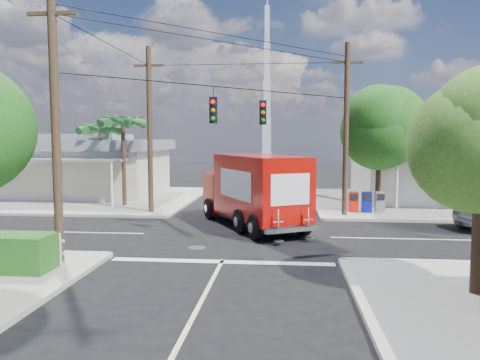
# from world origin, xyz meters

# --- Properties ---
(ground) EXTENTS (120.00, 120.00, 0.00)m
(ground) POSITION_xyz_m (0.00, 0.00, 0.00)
(ground) COLOR black
(ground) RESTS_ON ground
(sidewalk_ne) EXTENTS (14.12, 14.12, 0.14)m
(sidewalk_ne) POSITION_xyz_m (10.88, 10.88, 0.07)
(sidewalk_ne) COLOR gray
(sidewalk_ne) RESTS_ON ground
(sidewalk_nw) EXTENTS (14.12, 14.12, 0.14)m
(sidewalk_nw) POSITION_xyz_m (-10.88, 10.88, 0.07)
(sidewalk_nw) COLOR gray
(sidewalk_nw) RESTS_ON ground
(road_markings) EXTENTS (32.00, 32.00, 0.01)m
(road_markings) POSITION_xyz_m (0.00, -1.47, 0.01)
(road_markings) COLOR beige
(road_markings) RESTS_ON ground
(building_ne) EXTENTS (11.80, 10.20, 4.50)m
(building_ne) POSITION_xyz_m (12.50, 11.97, 2.32)
(building_ne) COLOR silver
(building_ne) RESTS_ON sidewalk_ne
(building_nw) EXTENTS (10.80, 10.20, 4.30)m
(building_nw) POSITION_xyz_m (-12.00, 12.46, 2.22)
(building_nw) COLOR beige
(building_nw) RESTS_ON sidewalk_nw
(radio_tower) EXTENTS (0.80, 0.80, 17.00)m
(radio_tower) POSITION_xyz_m (0.50, 20.00, 5.64)
(radio_tower) COLOR silver
(radio_tower) RESTS_ON ground
(tree_ne_front) EXTENTS (4.21, 4.14, 6.66)m
(tree_ne_front) POSITION_xyz_m (7.21, 6.76, 4.77)
(tree_ne_front) COLOR #422D1C
(tree_ne_front) RESTS_ON sidewalk_ne
(tree_ne_back) EXTENTS (3.77, 3.66, 5.82)m
(tree_ne_back) POSITION_xyz_m (9.81, 8.96, 4.19)
(tree_ne_back) COLOR #422D1C
(tree_ne_back) RESTS_ON sidewalk_ne
(palm_nw_front) EXTENTS (3.01, 3.08, 5.59)m
(palm_nw_front) POSITION_xyz_m (-7.50, 7.50, 5.04)
(palm_nw_front) COLOR #422D1C
(palm_nw_front) RESTS_ON sidewalk_nw
(palm_nw_back) EXTENTS (3.01, 3.08, 5.19)m
(palm_nw_back) POSITION_xyz_m (-9.50, 9.00, 4.67)
(palm_nw_back) COLOR #422D1C
(palm_nw_back) RESTS_ON sidewalk_nw
(utility_poles) EXTENTS (12.00, 10.68, 9.00)m
(utility_poles) POSITION_xyz_m (-1.58, 1.60, 4.67)
(utility_poles) COLOR #473321
(utility_poles) RESTS_ON ground
(vending_boxes) EXTENTS (1.90, 0.50, 1.10)m
(vending_boxes) POSITION_xyz_m (6.50, 6.20, 0.69)
(vending_boxes) COLOR red
(vending_boxes) RESTS_ON sidewalk_ne
(delivery_truck) EXTENTS (5.70, 7.90, 3.36)m
(delivery_truck) POSITION_xyz_m (0.62, 2.01, 1.71)
(delivery_truck) COLOR black
(delivery_truck) RESTS_ON ground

